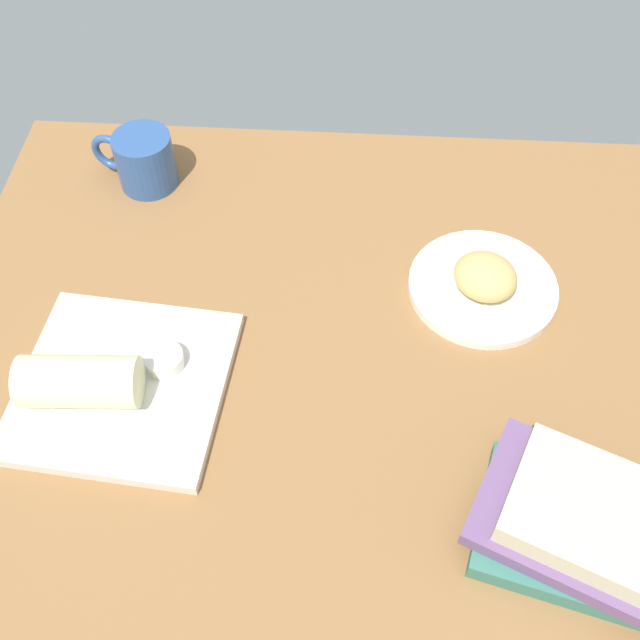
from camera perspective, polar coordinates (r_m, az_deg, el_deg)
dining_table at (r=101.25cm, az=2.30°, el=-3.37°), size 110.00×90.00×4.00cm
round_plate at (r=108.11cm, az=11.99°, el=2.41°), size 20.47×20.47×1.40cm
scone_pastry at (r=105.18cm, az=12.19°, el=3.19°), size 11.82×11.73×4.95cm
square_plate at (r=99.24cm, az=-14.43°, el=-4.71°), size 27.51×27.51×1.60cm
sauce_cup at (r=97.94cm, az=-11.54°, el=-2.89°), size 5.00×5.00×2.05cm
breakfast_wrap at (r=96.03cm, az=-17.45°, el=-4.39°), size 14.61×7.14×6.42cm
book_stack at (r=89.16cm, az=19.39°, el=-14.22°), size 27.16×23.30×7.85cm
coffee_mug at (r=121.69cm, az=-13.03°, el=11.54°), size 13.32×8.86×8.64cm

